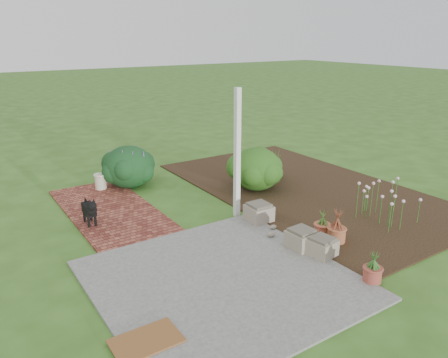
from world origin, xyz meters
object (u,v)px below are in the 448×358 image
black_dog (90,209)px  stone_trough_near (301,239)px  evergreen_shrub (256,168)px  cream_ceramic_urn (101,182)px

black_dog → stone_trough_near: bearing=-45.0°
black_dog → evergreen_shrub: 3.82m
stone_trough_near → evergreen_shrub: (1.17, 2.77, 0.34)m
stone_trough_near → black_dog: (-2.64, 2.82, 0.17)m
cream_ceramic_urn → evergreen_shrub: bearing=-32.3°
cream_ceramic_urn → stone_trough_near: bearing=-68.6°
black_dog → evergreen_shrub: bearing=1.2°
black_dog → cream_ceramic_urn: black_dog is taller
black_dog → evergreen_shrub: evergreen_shrub is taller
black_dog → cream_ceramic_urn: size_ratio=1.77×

